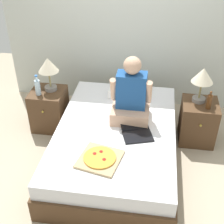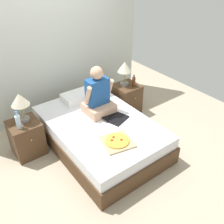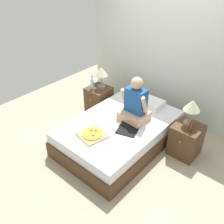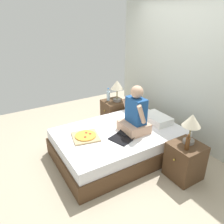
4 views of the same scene
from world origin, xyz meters
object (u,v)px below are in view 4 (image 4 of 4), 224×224
at_px(lamp_on_right_nightstand, 192,122).
at_px(laptop, 123,137).
at_px(nightstand_right, 185,161).
at_px(pizza_box, 86,136).
at_px(person_seated, 135,115).
at_px(beer_bottle, 187,143).
at_px(bed, 118,143).
at_px(water_bottle, 108,96).
at_px(nightstand_left, 114,113).
at_px(lamp_on_left_nightstand, 117,86).

xyz_separation_m(lamp_on_right_nightstand, laptop, (-0.72, -0.64, -0.40)).
bearing_deg(nightstand_right, pizza_box, -134.80).
height_order(person_seated, laptop, person_seated).
relative_size(beer_bottle, laptop, 0.47).
distance_m(bed, water_bottle, 1.23).
height_order(nightstand_left, person_seated, person_seated).
height_order(lamp_on_left_nightstand, person_seated, person_seated).
bearing_deg(pizza_box, nightstand_left, 129.73).
bearing_deg(lamp_on_left_nightstand, nightstand_left, -128.63).
relative_size(water_bottle, nightstand_right, 0.50).
height_order(bed, water_bottle, water_bottle).
xyz_separation_m(nightstand_right, laptop, (-0.75, -0.59, 0.21)).
xyz_separation_m(beer_bottle, pizza_box, (-1.14, -0.98, -0.17)).
relative_size(beer_bottle, person_seated, 0.29).
bearing_deg(lamp_on_right_nightstand, pizza_box, -132.69).
bearing_deg(lamp_on_left_nightstand, beer_bottle, -4.29).
distance_m(lamp_on_left_nightstand, lamp_on_right_nightstand, 1.90).
distance_m(beer_bottle, pizza_box, 1.52).
distance_m(laptop, pizza_box, 0.59).
relative_size(lamp_on_left_nightstand, laptop, 0.92).
height_order(beer_bottle, laptop, beer_bottle).
height_order(nightstand_right, pizza_box, nightstand_right).
bearing_deg(lamp_on_right_nightstand, person_seated, -156.92).
height_order(lamp_on_left_nightstand, water_bottle, lamp_on_left_nightstand).
relative_size(beer_bottle, pizza_box, 0.48).
bearing_deg(nightstand_left, bed, -27.69).
height_order(bed, pizza_box, pizza_box).
distance_m(nightstand_left, nightstand_right, 1.97).
height_order(water_bottle, beer_bottle, water_bottle).
bearing_deg(nightstand_right, water_bottle, -177.49).
xyz_separation_m(lamp_on_right_nightstand, pizza_box, (-1.04, -1.13, -0.40)).
bearing_deg(nightstand_right, beer_bottle, -54.99).
height_order(water_bottle, laptop, water_bottle).
relative_size(bed, nightstand_right, 3.75).
distance_m(lamp_on_left_nightstand, laptop, 1.41).
bearing_deg(nightstand_left, person_seated, -14.77).
relative_size(water_bottle, pizza_box, 0.58).
relative_size(bed, laptop, 4.25).
bearing_deg(nightstand_left, lamp_on_left_nightstand, 51.37).
xyz_separation_m(water_bottle, nightstand_right, (2.05, 0.09, -0.39)).
bearing_deg(nightstand_left, pizza_box, -50.27).
xyz_separation_m(bed, nightstand_right, (0.99, 0.52, 0.05)).
bearing_deg(nightstand_left, nightstand_right, 0.00).
distance_m(person_seated, pizza_box, 0.86).
relative_size(lamp_on_right_nightstand, laptop, 0.92).
height_order(water_bottle, pizza_box, water_bottle).
relative_size(nightstand_left, person_seated, 0.71).
xyz_separation_m(lamp_on_left_nightstand, lamp_on_right_nightstand, (1.90, 0.00, 0.00)).
bearing_deg(person_seated, lamp_on_right_nightstand, 23.08).
height_order(beer_bottle, pizza_box, beer_bottle).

